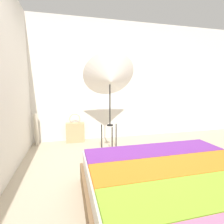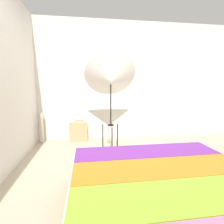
{
  "view_description": "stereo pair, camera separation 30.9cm",
  "coord_description": "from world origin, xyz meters",
  "px_view_note": "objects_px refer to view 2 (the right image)",
  "views": [
    {
      "loc": [
        -0.77,
        -1.84,
        1.18
      ],
      "look_at": [
        -0.03,
        1.13,
        0.73
      ],
      "focal_mm": 28.0,
      "sensor_mm": 36.0,
      "label": 1
    },
    {
      "loc": [
        -0.47,
        -1.9,
        1.18
      ],
      "look_at": [
        -0.03,
        1.13,
        0.73
      ],
      "focal_mm": 28.0,
      "sensor_mm": 36.0,
      "label": 2
    }
  ],
  "objects_px": {
    "bed": "(171,204)",
    "paper_roll": "(42,128)",
    "tote_bag": "(79,131)",
    "photo_umbrella": "(111,78)"
  },
  "relations": [
    {
      "from": "bed",
      "to": "paper_roll",
      "type": "relative_size",
      "value": 2.88
    },
    {
      "from": "bed",
      "to": "tote_bag",
      "type": "relative_size",
      "value": 3.03
    },
    {
      "from": "photo_umbrella",
      "to": "paper_roll",
      "type": "distance_m",
      "value": 1.8
    },
    {
      "from": "photo_umbrella",
      "to": "tote_bag",
      "type": "relative_size",
      "value": 2.92
    },
    {
      "from": "bed",
      "to": "photo_umbrella",
      "type": "distance_m",
      "value": 2.25
    },
    {
      "from": "bed",
      "to": "tote_bag",
      "type": "height_order",
      "value": "tote_bag"
    },
    {
      "from": "bed",
      "to": "paper_roll",
      "type": "bearing_deg",
      "value": 122.94
    },
    {
      "from": "paper_roll",
      "to": "tote_bag",
      "type": "bearing_deg",
      "value": 1.54
    },
    {
      "from": "tote_bag",
      "to": "paper_roll",
      "type": "xyz_separation_m",
      "value": [
        -0.76,
        -0.02,
        0.11
      ]
    },
    {
      "from": "tote_bag",
      "to": "bed",
      "type": "bearing_deg",
      "value": -71.19
    }
  ]
}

